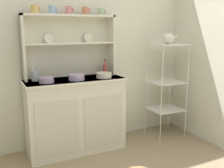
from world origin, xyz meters
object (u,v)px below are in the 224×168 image
at_px(porcelain_teapot, 168,38).
at_px(jam_bottle, 105,69).
at_px(utensil_jar, 35,76).
at_px(bakers_rack, 167,79).
at_px(hutch_shelf_unit, 69,41).
at_px(cup_gold_0, 35,9).
at_px(hutch_cabinet, 76,114).
at_px(bowl_mixing_large, 46,80).

bearing_deg(porcelain_teapot, jam_bottle, 169.10).
bearing_deg(utensil_jar, porcelain_teapot, -5.14).
height_order(bakers_rack, porcelain_teapot, porcelain_teapot).
relative_size(hutch_shelf_unit, jam_bottle, 5.56).
height_order(hutch_shelf_unit, bakers_rack, hutch_shelf_unit).
bearing_deg(cup_gold_0, bakers_rack, -6.83).
bearing_deg(bakers_rack, jam_bottle, 169.11).
height_order(hutch_shelf_unit, cup_gold_0, cup_gold_0).
relative_size(hutch_cabinet, jam_bottle, 5.95).
height_order(hutch_shelf_unit, porcelain_teapot, hutch_shelf_unit).
xyz_separation_m(bakers_rack, cup_gold_0, (-1.60, 0.19, 0.84)).
bearing_deg(hutch_shelf_unit, cup_gold_0, -173.51).
distance_m(bakers_rack, porcelain_teapot, 0.52).
distance_m(cup_gold_0, bowl_mixing_large, 0.75).
height_order(cup_gold_0, utensil_jar, cup_gold_0).
bearing_deg(hutch_cabinet, bowl_mixing_large, -167.49).
relative_size(hutch_cabinet, porcelain_teapot, 4.96).
bearing_deg(bowl_mixing_large, jam_bottle, 12.04).
xyz_separation_m(jam_bottle, porcelain_teapot, (0.81, -0.16, 0.36)).
bearing_deg(jam_bottle, utensil_jar, -179.47).
bearing_deg(jam_bottle, bowl_mixing_large, -167.96).
relative_size(bakers_rack, utensil_jar, 4.94).
xyz_separation_m(hutch_shelf_unit, jam_bottle, (0.42, -0.08, -0.34)).
distance_m(hutch_shelf_unit, jam_bottle, 0.55).
distance_m(bakers_rack, cup_gold_0, 1.82).
bearing_deg(bowl_mixing_large, cup_gold_0, 102.24).
relative_size(jam_bottle, utensil_jar, 0.77).
xyz_separation_m(bowl_mixing_large, porcelain_teapot, (1.56, 0.00, 0.41)).
distance_m(bowl_mixing_large, porcelain_teapot, 1.61).
xyz_separation_m(bakers_rack, utensil_jar, (-1.65, 0.15, 0.14)).
bearing_deg(hutch_cabinet, jam_bottle, 11.66).
bearing_deg(bakers_rack, utensil_jar, 174.86).
height_order(hutch_cabinet, porcelain_teapot, porcelain_teapot).
height_order(bowl_mixing_large, jam_bottle, jam_bottle).
bearing_deg(bowl_mixing_large, hutch_shelf_unit, 35.78).
distance_m(utensil_jar, porcelain_teapot, 1.69).
distance_m(hutch_shelf_unit, utensil_jar, 0.56).
bearing_deg(utensil_jar, cup_gold_0, 43.56).
height_order(bakers_rack, utensil_jar, bakers_rack).
distance_m(bowl_mixing_large, jam_bottle, 0.77).
bearing_deg(porcelain_teapot, bakers_rack, 0.00).
xyz_separation_m(hutch_cabinet, hutch_shelf_unit, (-0.00, 0.16, 0.83)).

